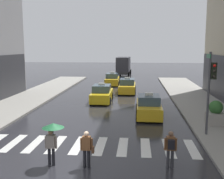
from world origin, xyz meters
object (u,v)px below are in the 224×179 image
object	(u,v)px
taxi_second	(102,94)
pedestrian_with_umbrella	(52,133)
taxi_third	(127,86)
box_truck	(124,65)
pedestrian_with_backpack	(171,147)
pedestrian_with_handbag	(87,147)
traffic_light_pole	(211,82)
taxi_lead	(149,107)
planter_near_corner	(216,114)
taxi_fourth	(112,80)

from	to	relation	value
taxi_second	pedestrian_with_umbrella	world-z (taller)	pedestrian_with_umbrella
taxi_third	box_truck	bearing A→B (deg)	93.93
pedestrian_with_backpack	pedestrian_with_handbag	bearing A→B (deg)	-175.39
traffic_light_pole	taxi_third	distance (m)	16.23
box_truck	pedestrian_with_backpack	distance (m)	39.01
pedestrian_with_umbrella	traffic_light_pole	bearing A→B (deg)	30.92
pedestrian_with_umbrella	pedestrian_with_handbag	xyz separation A→B (m)	(1.54, -0.10, -0.58)
taxi_lead	pedestrian_with_handbag	xyz separation A→B (m)	(-3.03, -9.37, 0.21)
taxi_third	pedestrian_with_backpack	size ratio (longest dim) A/B	2.75
taxi_third	planter_near_corner	xyz separation A→B (m)	(6.26, -12.99, 0.15)
taxi_lead	planter_near_corner	distance (m)	4.90
box_truck	taxi_fourth	bearing A→B (deg)	-94.32
box_truck	taxi_lead	bearing A→B (deg)	-83.64
box_truck	planter_near_corner	distance (m)	33.05
taxi_third	pedestrian_with_handbag	distance (m)	19.97
taxi_third	pedestrian_with_handbag	xyz separation A→B (m)	(-1.03, -19.94, 0.21)
pedestrian_with_backpack	pedestrian_with_handbag	size ratio (longest dim) A/B	1.00
taxi_second	pedestrian_with_umbrella	xyz separation A→B (m)	(-0.33, -14.54, 0.79)
box_truck	pedestrian_with_handbag	xyz separation A→B (m)	(0.28, -39.10, -0.92)
taxi_lead	taxi_third	size ratio (longest dim) A/B	1.00
taxi_third	pedestrian_with_backpack	world-z (taller)	taxi_third
taxi_lead	pedestrian_with_umbrella	size ratio (longest dim) A/B	2.34
taxi_second	pedestrian_with_backpack	world-z (taller)	taxi_second
pedestrian_with_handbag	traffic_light_pole	bearing A→B (deg)	37.26
taxi_fourth	pedestrian_with_umbrella	distance (m)	26.12
pedestrian_with_umbrella	pedestrian_with_backpack	bearing A→B (deg)	2.13
traffic_light_pole	taxi_fourth	xyz separation A→B (m)	(-7.57, 21.41, -2.53)
taxi_second	pedestrian_with_backpack	distance (m)	15.14
taxi_lead	box_truck	size ratio (longest dim) A/B	0.60
taxi_second	taxi_fourth	distance (m)	11.57
planter_near_corner	taxi_lead	bearing A→B (deg)	150.39
pedestrian_with_backpack	pedestrian_with_handbag	distance (m)	3.61
taxi_third	taxi_fourth	bearing A→B (deg)	110.05
taxi_third	planter_near_corner	distance (m)	14.42
taxi_fourth	pedestrian_with_handbag	world-z (taller)	taxi_fourth
pedestrian_with_umbrella	pedestrian_with_backpack	size ratio (longest dim) A/B	1.18
traffic_light_pole	taxi_second	bearing A→B (deg)	127.43
taxi_second	taxi_third	bearing A→B (deg)	67.04
pedestrian_with_backpack	traffic_light_pole	bearing A→B (deg)	58.95
taxi_third	pedestrian_with_backpack	distance (m)	19.82
taxi_second	taxi_lead	bearing A→B (deg)	-51.16
taxi_third	taxi_fourth	distance (m)	6.68
taxi_lead	planter_near_corner	size ratio (longest dim) A/B	2.84
taxi_third	pedestrian_with_umbrella	world-z (taller)	pedestrian_with_umbrella
taxi_fourth	taxi_second	bearing A→B (deg)	-89.79
taxi_lead	taxi_second	bearing A→B (deg)	128.84
taxi_fourth	pedestrian_with_handbag	xyz separation A→B (m)	(1.26, -26.21, 0.21)
pedestrian_with_umbrella	planter_near_corner	distance (m)	11.19
traffic_light_pole	taxi_lead	size ratio (longest dim) A/B	1.06
box_truck	pedestrian_with_handbag	size ratio (longest dim) A/B	4.62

